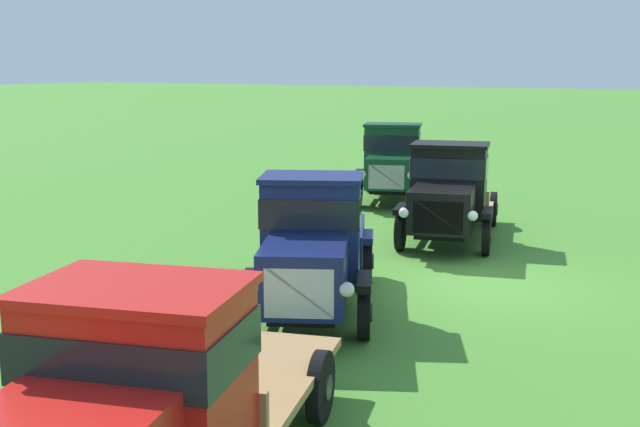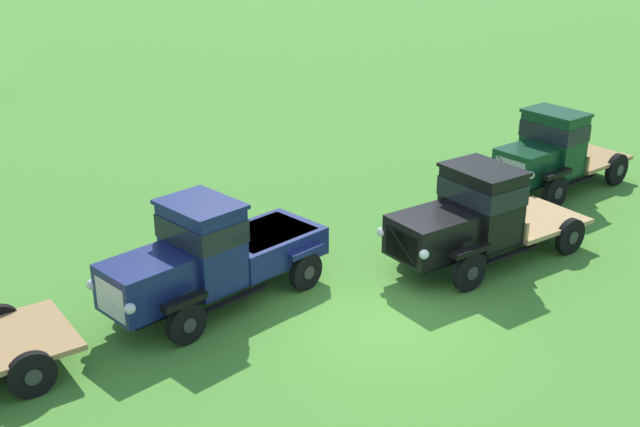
{
  "view_description": "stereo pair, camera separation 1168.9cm",
  "coord_description": "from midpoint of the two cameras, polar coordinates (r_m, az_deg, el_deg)",
  "views": [
    {
      "loc": [
        -13.71,
        -3.85,
        3.87
      ],
      "look_at": [
        -0.02,
        3.12,
        1.0
      ],
      "focal_mm": 45.0,
      "sensor_mm": 36.0,
      "label": 1
    },
    {
      "loc": [
        -6.2,
        -11.98,
        7.66
      ],
      "look_at": [
        -0.02,
        3.12,
        1.0
      ],
      "focal_mm": 45.0,
      "sensor_mm": 36.0,
      "label": 2
    }
  ],
  "objects": [
    {
      "name": "vintage_truck_midrow_center",
      "position": [
        16.52,
        -8.89,
        -5.87
      ],
      "size": [
        5.27,
        2.79,
        2.18
      ],
      "color": "black",
      "rests_on": "ground"
    },
    {
      "name": "vintage_truck_foreground_near",
      "position": [
        9.43,
        -52.37,
        -23.38
      ],
      "size": [
        5.85,
        3.05,
        2.13
      ],
      "color": "black",
      "rests_on": "ground"
    },
    {
      "name": "ground_plane",
      "position": [
        13.96,
        -10.79,
        -14.0
      ],
      "size": [
        240.0,
        240.0,
        0.0
      ],
      "primitive_type": "plane",
      "color": "#47842D"
    },
    {
      "name": "vintage_truck_far_side",
      "position": [
        21.64,
        -8.76,
        -1.89
      ],
      "size": [
        4.74,
        2.93,
        2.23
      ],
      "color": "black",
      "rests_on": "ground"
    },
    {
      "name": "vintage_truck_second_in_line",
      "position": [
        12.93,
        -25.41,
        -11.75
      ],
      "size": [
        4.98,
        3.24,
        2.21
      ],
      "color": "black",
      "rests_on": "ground"
    }
  ]
}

